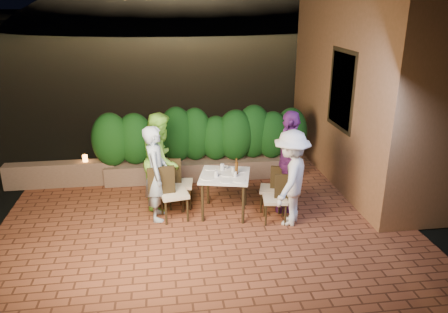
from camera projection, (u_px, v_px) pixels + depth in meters
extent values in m
plane|color=black|center=(207.00, 231.00, 7.32)|extent=(400.00, 400.00, 0.00)
cube|color=brown|center=(205.00, 220.00, 7.80)|extent=(7.00, 6.00, 0.15)
cube|color=#9C673D|center=(372.00, 60.00, 8.82)|extent=(1.60, 5.00, 5.00)
cube|color=black|center=(343.00, 90.00, 8.41)|extent=(0.08, 1.00, 1.40)
cube|color=black|center=(343.00, 90.00, 8.41)|extent=(0.06, 1.15, 1.55)
cube|color=brown|center=(205.00, 169.00, 9.42)|extent=(4.20, 0.55, 0.40)
cube|color=brown|center=(60.00, 174.00, 9.00)|extent=(2.20, 0.30, 0.50)
ellipsoid|color=black|center=(178.00, 55.00, 64.82)|extent=(52.00, 40.00, 22.00)
cylinder|color=white|center=(208.00, 178.00, 7.49)|extent=(0.23, 0.23, 0.01)
cylinder|color=white|center=(210.00, 168.00, 7.91)|extent=(0.21, 0.21, 0.01)
cylinder|color=white|center=(239.00, 181.00, 7.38)|extent=(0.21, 0.21, 0.01)
cylinder|color=white|center=(240.00, 170.00, 7.81)|extent=(0.22, 0.22, 0.01)
cylinder|color=white|center=(227.00, 174.00, 7.64)|extent=(0.24, 0.24, 0.01)
cylinder|color=white|center=(226.00, 181.00, 7.36)|extent=(0.21, 0.21, 0.01)
cylinder|color=silver|center=(216.00, 174.00, 7.53)|extent=(0.06, 0.06, 0.11)
cylinder|color=silver|center=(222.00, 167.00, 7.83)|extent=(0.07, 0.07, 0.12)
cylinder|color=silver|center=(235.00, 174.00, 7.52)|extent=(0.06, 0.06, 0.10)
cylinder|color=silver|center=(233.00, 170.00, 7.73)|extent=(0.06, 0.06, 0.10)
imported|color=white|center=(224.00, 167.00, 7.92)|extent=(0.22, 0.22, 0.04)
imported|color=#9DB5CA|center=(156.00, 173.00, 7.46)|extent=(0.43, 0.63, 1.68)
imported|color=#8BE346|center=(161.00, 160.00, 7.95)|extent=(0.83, 0.98, 1.77)
imported|color=silver|center=(291.00, 178.00, 7.29)|extent=(1.09, 1.23, 1.65)
imported|color=#5F236A|center=(289.00, 161.00, 7.76)|extent=(0.67, 1.16, 1.86)
cylinder|color=orange|center=(85.00, 158.00, 8.96)|extent=(0.10, 0.10, 0.14)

